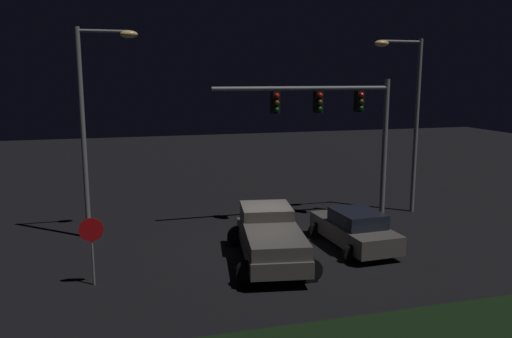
% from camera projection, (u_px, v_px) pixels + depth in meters
% --- Properties ---
extents(ground_plane, '(80.00, 80.00, 0.00)m').
position_uv_depth(ground_plane, '(264.00, 250.00, 19.85)').
color(ground_plane, black).
extents(pickup_truck, '(3.44, 5.65, 1.80)m').
position_uv_depth(pickup_truck, '(270.00, 234.00, 18.49)').
color(pickup_truck, '#514C47').
rests_on(pickup_truck, ground_plane).
extents(car_sedan, '(2.61, 4.48, 1.51)m').
position_uv_depth(car_sedan, '(355.00, 229.00, 20.00)').
color(car_sedan, '#514C47').
rests_on(car_sedan, ground_plane).
extents(traffic_signal_gantry, '(8.32, 0.56, 6.50)m').
position_uv_depth(traffic_signal_gantry, '(338.00, 115.00, 23.10)').
color(traffic_signal_gantry, slate).
rests_on(traffic_signal_gantry, ground_plane).
extents(street_lamp_left, '(2.41, 0.44, 8.52)m').
position_uv_depth(street_lamp_left, '(94.00, 109.00, 20.54)').
color(street_lamp_left, slate).
rests_on(street_lamp_left, ground_plane).
extents(street_lamp_right, '(2.50, 0.44, 8.36)m').
position_uv_depth(street_lamp_right, '(408.00, 106.00, 24.46)').
color(street_lamp_right, slate).
rests_on(street_lamp_right, ground_plane).
extents(stop_sign, '(0.76, 0.08, 2.23)m').
position_uv_depth(stop_sign, '(92.00, 238.00, 16.19)').
color(stop_sign, slate).
rests_on(stop_sign, ground_plane).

